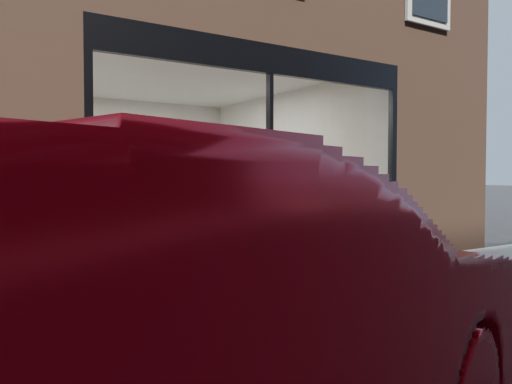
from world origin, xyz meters
TOP-DOWN VIEW (x-y plane):
  - ground at (0.00, 0.00)m, footprint 120.00×120.00m
  - sidewalk_near at (0.00, 1.00)m, footprint 40.00×2.00m
  - kerb_near at (0.00, -0.05)m, footprint 40.00×0.10m
  - host_building_pier_right at (3.75, 8.00)m, footprint 2.50×12.00m
  - host_building_backfill at (0.00, 11.00)m, footprint 5.00×6.00m
  - cafe_floor at (0.00, 5.00)m, footprint 6.00×6.00m
  - cafe_ceiling at (0.00, 5.00)m, footprint 6.00×6.00m
  - cafe_wall_back at (0.00, 7.99)m, footprint 5.00×0.00m
  - cafe_wall_left at (-2.49, 5.00)m, footprint 0.00×6.00m
  - cafe_wall_right at (2.49, 5.00)m, footprint 0.00×6.00m
  - storefront_kick at (0.00, 2.05)m, footprint 5.00×0.10m
  - storefront_header at (0.00, 2.05)m, footprint 5.00×0.10m
  - storefront_mullion at (0.00, 2.05)m, footprint 0.06×0.10m
  - storefront_glass at (0.00, 2.02)m, footprint 4.80×0.00m
  - banquette at (0.00, 2.45)m, footprint 4.00×0.55m
  - person at (-0.05, 2.75)m, footprint 0.61×0.43m
  - cafe_table_left at (-1.32, 3.48)m, footprint 0.69×0.69m
  - cafe_table_right at (1.20, 3.49)m, footprint 0.66×0.66m
  - cafe_chair_left at (-1.12, 3.85)m, footprint 0.61×0.61m
  - cafe_chair_right at (1.46, 4.17)m, footprint 0.60×0.60m
  - wall_poster at (-2.45, 4.09)m, footprint 0.02×0.58m
  - parked_car at (-3.24, -1.89)m, footprint 4.88×2.93m

SIDE VIEW (x-z plane):
  - ground at x=0.00m, z-range 0.00..0.00m
  - sidewalk_near at x=0.00m, z-range 0.00..0.01m
  - cafe_floor at x=0.00m, z-range 0.02..0.02m
  - kerb_near at x=0.00m, z-range 0.00..0.12m
  - storefront_kick at x=0.00m, z-range 0.00..0.30m
  - banquette at x=0.00m, z-range 0.00..0.45m
  - cafe_chair_left at x=-1.12m, z-range 0.22..0.26m
  - cafe_chair_right at x=1.46m, z-range 0.22..0.26m
  - cafe_table_left at x=-1.32m, z-range 0.72..0.76m
  - cafe_table_right at x=1.20m, z-range 0.72..0.76m
  - parked_car at x=-3.24m, z-range 0.00..1.52m
  - person at x=-0.05m, z-range 0.00..1.58m
  - storefront_mullion at x=0.00m, z-range 0.30..2.80m
  - storefront_glass at x=0.00m, z-range -0.85..3.95m
  - cafe_wall_back at x=0.00m, z-range -0.90..4.10m
  - cafe_wall_left at x=-2.49m, z-range -1.40..4.60m
  - cafe_wall_right at x=2.49m, z-range -1.40..4.60m
  - host_building_pier_right at x=3.75m, z-range 0.00..3.20m
  - host_building_backfill at x=0.00m, z-range 0.00..3.20m
  - wall_poster at x=-2.45m, z-range 1.22..2.00m
  - storefront_header at x=0.00m, z-range 2.80..3.20m
  - cafe_ceiling at x=0.00m, z-range 3.19..3.19m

